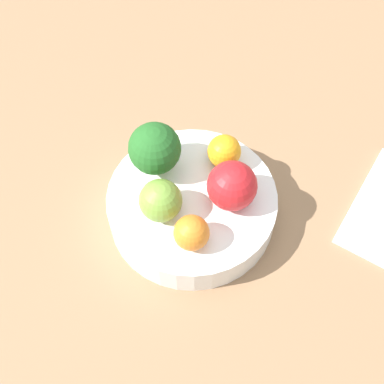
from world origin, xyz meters
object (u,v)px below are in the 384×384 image
Objects in this scene: broccoli at (155,149)px; orange_front at (191,233)px; bowl at (192,206)px; apple_green at (161,201)px; orange_back at (224,151)px; apple_red at (232,186)px.

broccoli reaches higher than orange_front.
apple_green is (0.03, 0.03, 0.05)m from bowl.
apple_green is 1.23× the size of orange_front.
orange_front is 0.99× the size of orange_back.
orange_front is (-0.02, 0.05, 0.04)m from bowl.
orange_back is at bearing -62.05° from apple_red.
apple_red is 1.44× the size of orange_front.
broccoli is 1.75× the size of orange_back.
broccoli is 0.11m from orange_front.
apple_green is at bearing 65.25° from orange_back.
apple_green is 1.21× the size of orange_back.
bowl is 0.07m from apple_red.
orange_back is at bearing -114.75° from apple_green.
apple_green is at bearing 32.97° from apple_red.
bowl is 4.96× the size of orange_back.
apple_red is 0.06m from orange_back.
orange_front is at bearing 110.50° from bowl.
broccoli is (0.05, -0.02, 0.06)m from bowl.
broccoli reaches higher than apple_green.
broccoli reaches higher than bowl.
bowl is 3.49× the size of apple_red.
bowl is at bearing -69.50° from orange_front.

